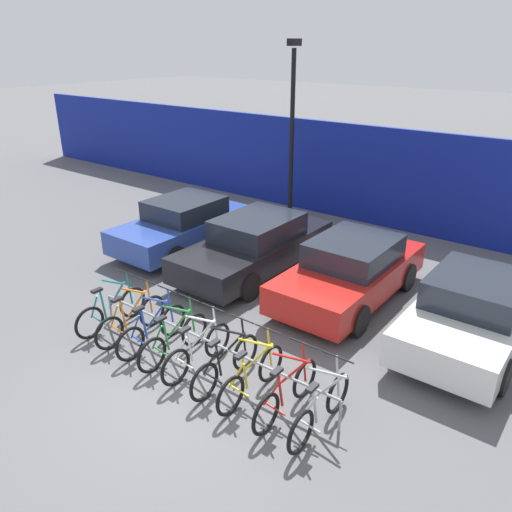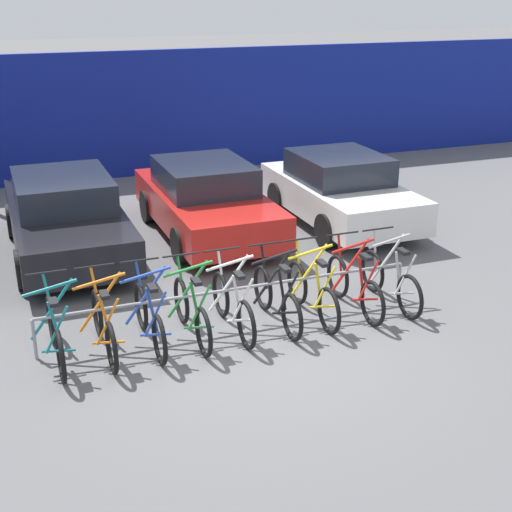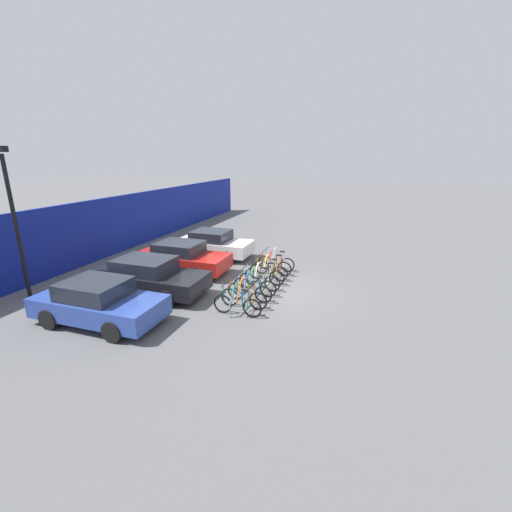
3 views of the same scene
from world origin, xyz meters
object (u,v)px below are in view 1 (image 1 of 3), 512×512
(bicycle_silver, at_px, (320,409))
(car_black, at_px, (256,245))
(bicycle_white, at_px, (197,351))
(bicycle_red, at_px, (286,393))
(bicycle_yellow, at_px, (252,376))
(bicycle_black, at_px, (226,364))
(bicycle_blue, at_px, (152,329))
(bicycle_green, at_px, (174,340))
(lamp_post, at_px, (292,122))
(car_blue, at_px, (184,224))
(car_red, at_px, (351,270))
(bicycle_teal, at_px, (112,310))
(car_white, at_px, (472,312))
(bicycle_orange, at_px, (131,319))
(bike_rack, at_px, (205,342))

(bicycle_silver, xyz_separation_m, car_black, (-4.18, 3.91, 0.31))
(bicycle_white, height_order, bicycle_red, same)
(bicycle_yellow, xyz_separation_m, car_black, (-2.91, 3.91, 0.31))
(bicycle_white, bearing_deg, bicycle_black, 2.33)
(bicycle_blue, bearing_deg, bicycle_red, 2.22)
(bicycle_green, xyz_separation_m, lamp_post, (-2.83, 7.97, 2.67))
(car_blue, relative_size, car_red, 0.97)
(car_blue, height_order, car_red, same)
(car_red, bearing_deg, bicycle_teal, -128.90)
(bicycle_red, bearing_deg, car_black, 135.59)
(bicycle_white, distance_m, car_white, 5.12)
(bicycle_teal, xyz_separation_m, car_blue, (-1.86, 3.91, 0.31))
(car_white, relative_size, lamp_post, 0.73)
(bicycle_orange, xyz_separation_m, bicycle_black, (2.39, 0.00, 0.00))
(bicycle_silver, bearing_deg, bicycle_blue, 177.32)
(bike_rack, bearing_deg, car_white, 45.69)
(bicycle_white, height_order, car_blue, car_blue)
(bicycle_yellow, bearing_deg, lamp_post, 117.76)
(bicycle_orange, bearing_deg, bicycle_teal, -179.10)
(bicycle_silver, height_order, car_white, car_white)
(bicycle_green, height_order, bicycle_red, same)
(bicycle_white, distance_m, car_black, 4.28)
(bicycle_blue, height_order, car_blue, car_blue)
(bicycle_white, bearing_deg, lamp_post, 115.50)
(bicycle_orange, bearing_deg, bicycle_white, 0.90)
(bicycle_silver, distance_m, car_black, 5.73)
(bike_rack, bearing_deg, bicycle_orange, -175.29)
(bicycle_blue, relative_size, car_black, 0.38)
(bicycle_blue, distance_m, car_white, 5.97)
(car_white, distance_m, lamp_post, 8.48)
(bicycle_silver, bearing_deg, car_black, 134.24)
(bicycle_black, bearing_deg, car_white, 48.81)
(bicycle_teal, height_order, car_white, car_white)
(bicycle_silver, distance_m, car_red, 4.30)
(bicycle_silver, height_order, lamp_post, lamp_post)
(bicycle_black, height_order, car_red, car_red)
(bike_rack, height_order, bicycle_red, bicycle_red)
(bicycle_white, bearing_deg, bicycle_orange, -177.67)
(bicycle_white, bearing_deg, bicycle_silver, 2.33)
(bicycle_yellow, distance_m, lamp_post, 9.59)
(bicycle_teal, bearing_deg, bicycle_red, -0.98)
(bicycle_blue, height_order, bicycle_white, same)
(bike_rack, bearing_deg, lamp_post, 113.90)
(bicycle_black, distance_m, car_blue, 6.25)
(bicycle_red, xyz_separation_m, lamp_post, (-5.28, 7.97, 2.67))
(bicycle_black, bearing_deg, bicycle_white, 176.66)
(bicycle_silver, bearing_deg, car_blue, 146.95)
(bicycle_blue, relative_size, bicycle_black, 1.00)
(bicycle_green, relative_size, car_blue, 0.42)
(bicycle_teal, relative_size, bicycle_black, 1.00)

